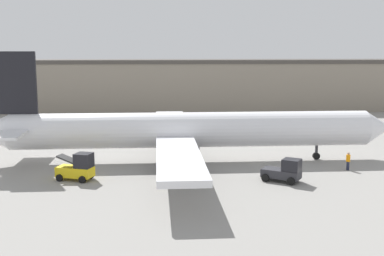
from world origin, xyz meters
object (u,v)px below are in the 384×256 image
(pushback_tug, at_px, (185,162))
(airplane, at_px, (182,130))
(ground_crew_worker, at_px, (348,161))
(belt_loader_truck, at_px, (78,168))
(baggage_tug, at_px, (285,171))

(pushback_tug, bearing_deg, airplane, 124.99)
(airplane, height_order, ground_crew_worker, airplane)
(belt_loader_truck, height_order, pushback_tug, pushback_tug)
(ground_crew_worker, xyz_separation_m, baggage_tug, (-6.82, -3.63, 0.03))
(ground_crew_worker, bearing_deg, belt_loader_truck, -23.62)
(airplane, distance_m, pushback_tug, 5.43)
(airplane, xyz_separation_m, ground_crew_worker, (15.09, -4.31, -2.23))
(baggage_tug, bearing_deg, belt_loader_truck, -152.45)
(ground_crew_worker, distance_m, pushback_tug, 15.00)
(airplane, relative_size, baggage_tug, 12.09)
(ground_crew_worker, distance_m, baggage_tug, 7.73)
(airplane, bearing_deg, baggage_tug, -44.72)
(airplane, xyz_separation_m, belt_loader_truck, (-9.06, -6.40, -2.05))
(airplane, relative_size, pushback_tug, 12.95)
(baggage_tug, xyz_separation_m, belt_loader_truck, (-17.33, 1.54, 0.16))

